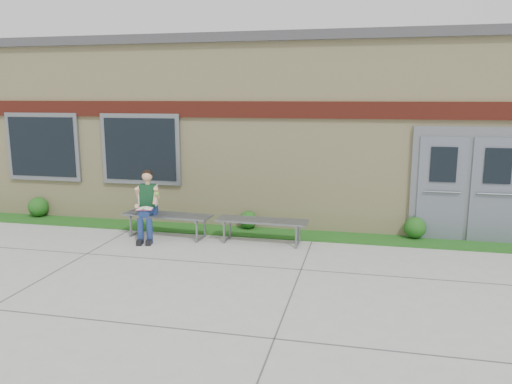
# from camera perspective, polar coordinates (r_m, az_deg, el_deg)

# --- Properties ---
(ground) EXTENTS (80.00, 80.00, 0.00)m
(ground) POSITION_cam_1_polar(r_m,az_deg,el_deg) (8.26, -2.28, -9.51)
(ground) COLOR #9E9E99
(ground) RESTS_ON ground
(grass_strip) EXTENTS (16.00, 0.80, 0.02)m
(grass_strip) POSITION_cam_1_polar(r_m,az_deg,el_deg) (10.67, 1.28, -4.71)
(grass_strip) COLOR #215015
(grass_strip) RESTS_ON ground
(school_building) EXTENTS (16.20, 6.22, 4.20)m
(school_building) POSITION_cam_1_polar(r_m,az_deg,el_deg) (13.64, 4.10, 7.60)
(school_building) COLOR beige
(school_building) RESTS_ON ground
(bench_left) EXTENTS (1.89, 0.66, 0.48)m
(bench_left) POSITION_cam_1_polar(r_m,az_deg,el_deg) (10.50, -10.09, -3.09)
(bench_left) COLOR slate
(bench_left) RESTS_ON ground
(bench_right) EXTENTS (1.82, 0.55, 0.47)m
(bench_right) POSITION_cam_1_polar(r_m,az_deg,el_deg) (9.92, 0.67, -3.79)
(bench_right) COLOR slate
(bench_right) RESTS_ON ground
(girl) EXTENTS (0.54, 0.87, 1.41)m
(girl) POSITION_cam_1_polar(r_m,az_deg,el_deg) (10.37, -12.35, -1.28)
(girl) COLOR navy
(girl) RESTS_ON ground
(shrub_west) EXTENTS (0.47, 0.47, 0.47)m
(shrub_west) POSITION_cam_1_polar(r_m,az_deg,el_deg) (13.13, -23.62, -1.56)
(shrub_west) COLOR #215015
(shrub_west) RESTS_ON grass_strip
(shrub_mid) EXTENTS (0.39, 0.39, 0.39)m
(shrub_mid) POSITION_cam_1_polar(r_m,az_deg,el_deg) (10.95, -0.89, -3.19)
(shrub_mid) COLOR #215015
(shrub_mid) RESTS_ON grass_strip
(shrub_east) EXTENTS (0.44, 0.44, 0.44)m
(shrub_east) POSITION_cam_1_polar(r_m,az_deg,el_deg) (10.72, 17.73, -3.89)
(shrub_east) COLOR #215015
(shrub_east) RESTS_ON grass_strip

